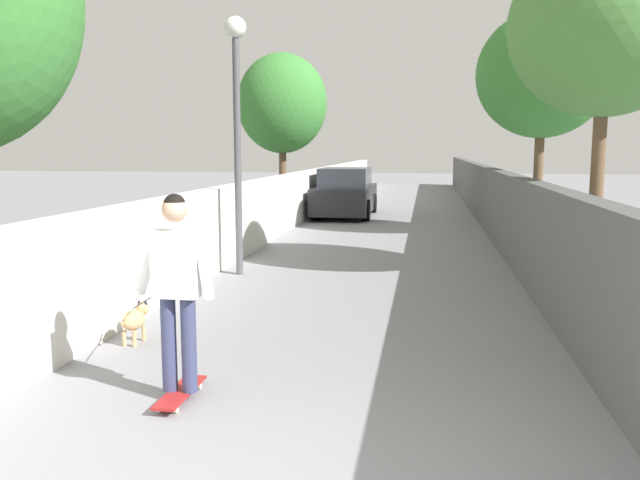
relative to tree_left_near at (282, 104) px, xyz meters
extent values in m
plane|color=gray|center=(-5.00, -3.95, -3.68)|extent=(80.00, 80.00, 0.00)
cube|color=silver|center=(-7.00, -1.25, -2.95)|extent=(48.00, 0.30, 1.46)
cube|color=#4C4C4C|center=(-7.00, -6.64, -2.85)|extent=(48.00, 0.30, 1.65)
cylinder|color=brown|center=(0.00, 0.00, -2.30)|extent=(0.25, 0.25, 2.77)
ellipsoid|color=#387A33|center=(0.00, 0.00, 0.01)|extent=(3.08, 3.08, 3.40)
cylinder|color=brown|center=(-11.50, -7.59, -2.11)|extent=(0.21, 0.21, 3.14)
ellipsoid|color=#4C843D|center=(-11.50, -7.59, 0.33)|extent=(2.91, 2.91, 2.75)
cylinder|color=brown|center=(-6.00, -7.59, -2.20)|extent=(0.22, 0.22, 2.96)
ellipsoid|color=#387A33|center=(-6.00, -7.59, 0.20)|extent=(3.08, 3.08, 2.97)
cylinder|color=#4C4C51|center=(-11.55, -1.80, -1.69)|extent=(0.12, 0.12, 3.99)
sphere|color=silver|center=(-11.55, -1.80, 0.46)|extent=(0.36, 0.36, 0.36)
cube|color=maroon|center=(-17.11, -2.89, -3.61)|extent=(0.80, 0.20, 0.02)
cylinder|color=beige|center=(-16.83, -2.83, -3.65)|extent=(0.06, 0.03, 0.06)
cylinder|color=beige|center=(-16.83, -2.97, -3.65)|extent=(0.06, 0.03, 0.06)
cylinder|color=beige|center=(-17.39, -2.82, -3.65)|extent=(0.06, 0.03, 0.06)
cylinder|color=beige|center=(-17.39, -2.96, -3.65)|extent=(0.06, 0.03, 0.06)
cylinder|color=#333859|center=(-17.11, -2.80, -3.18)|extent=(0.13, 0.13, 0.83)
cylinder|color=#333859|center=(-17.11, -2.98, -3.18)|extent=(0.13, 0.13, 0.83)
cube|color=white|center=(-17.11, -2.89, -2.48)|extent=(0.22, 0.38, 0.56)
cylinder|color=white|center=(-17.11, -2.65, -2.47)|extent=(0.09, 0.28, 0.58)
cylinder|color=white|center=(-17.11, -3.13, -2.48)|extent=(0.09, 0.18, 0.59)
sphere|color=tan|center=(-17.11, -2.89, -2.02)|extent=(0.22, 0.22, 0.22)
sphere|color=black|center=(-17.11, -2.89, -1.98)|extent=(0.19, 0.19, 0.19)
ellipsoid|color=tan|center=(-15.63, -1.77, -3.41)|extent=(0.37, 0.22, 0.22)
sphere|color=tan|center=(-15.38, -1.77, -3.34)|extent=(0.15, 0.15, 0.15)
cone|color=black|center=(-15.38, -1.73, -3.26)|extent=(0.05, 0.05, 0.06)
cone|color=black|center=(-15.38, -1.81, -3.26)|extent=(0.05, 0.05, 0.06)
cylinder|color=tan|center=(-15.51, -1.71, -3.59)|extent=(0.04, 0.04, 0.18)
cylinder|color=tan|center=(-15.51, -1.83, -3.59)|extent=(0.04, 0.04, 0.18)
cylinder|color=tan|center=(-15.74, -1.71, -3.59)|extent=(0.04, 0.04, 0.18)
cylinder|color=tan|center=(-15.74, -1.83, -3.59)|extent=(0.04, 0.04, 0.18)
cylinder|color=tan|center=(-15.86, -1.77, -3.33)|extent=(0.13, 0.03, 0.13)
cylinder|color=black|center=(-16.37, -2.33, -2.95)|extent=(1.49, 1.13, 0.66)
cube|color=black|center=(-1.58, -2.40, -3.12)|extent=(4.16, 1.70, 0.80)
cube|color=#262B33|center=(-1.58, -2.40, -2.44)|extent=(2.17, 1.50, 0.60)
cylinder|color=black|center=(-0.29, -1.61, -3.36)|extent=(0.64, 0.22, 0.64)
cylinder|color=black|center=(-0.29, -3.19, -3.36)|extent=(0.64, 0.22, 0.64)
cylinder|color=black|center=(-2.87, -1.61, -3.36)|extent=(0.64, 0.22, 0.64)
cylinder|color=black|center=(-2.87, -3.19, -3.36)|extent=(0.64, 0.22, 0.64)
camera|label=1|loc=(-22.22, -4.96, -1.51)|focal=36.44mm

